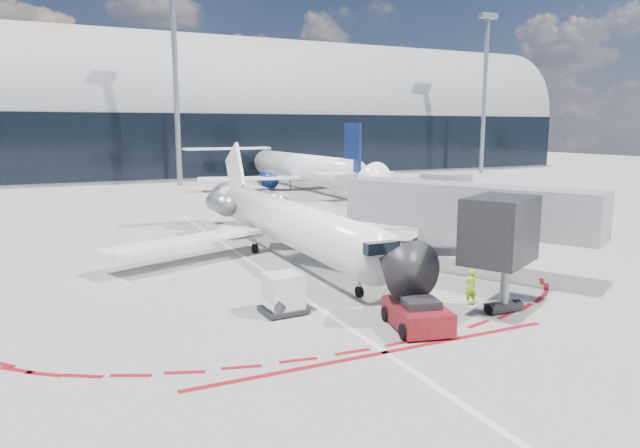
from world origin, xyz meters
name	(u,v)px	position (x,y,z in m)	size (l,w,h in m)	color
ground	(269,275)	(0.00, 0.00, 0.00)	(260.00, 260.00, 0.00)	gray
apron_centerline	(257,266)	(0.00, 2.00, 0.01)	(0.25, 40.00, 0.01)	silver
apron_stop_bar	(385,352)	(0.00, -11.50, 0.01)	(14.00, 0.25, 0.01)	maroon
terminal_building	(122,121)	(0.00, 64.97, 8.52)	(150.00, 24.15, 24.00)	#96999B
jet_bridge	(460,214)	(9.79, -3.01, 3.01)	(10.03, 15.20, 4.90)	gray
light_mast_centre	(176,88)	(5.00, 48.00, 12.50)	(0.70, 0.70, 25.00)	gray
light_mast_east	(484,97)	(55.00, 48.00, 12.50)	(0.70, 0.70, 25.00)	gray
regional_jet	(283,219)	(2.32, 3.97, 2.17)	(21.06, 25.97, 6.50)	white
pushback_tug	(417,315)	(2.36, -9.97, 0.55)	(2.57, 4.85, 1.23)	#600D12
ramp_worker	(471,287)	(6.08, -8.53, 0.81)	(0.59, 0.39, 1.62)	#B6F71A
uld_container	(283,294)	(-1.61, -6.13, 0.82)	(1.86, 1.61, 1.66)	black
bg_airliner_1	(302,148)	(18.40, 38.48, 5.01)	(30.98, 32.80, 10.02)	white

